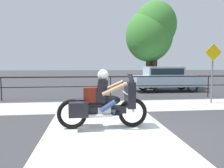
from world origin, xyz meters
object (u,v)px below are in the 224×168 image
Objects in this scene: parked_car at (165,77)px; street_sign at (213,66)px; tree_behind_sign at (155,26)px; motorcycle at (103,102)px; tree_behind_car at (149,36)px.

street_sign is at bearing -82.24° from parked_car.
parked_car is at bearing -80.33° from tree_behind_sign.
parked_car is (4.46, 7.37, 0.20)m from motorcycle.
tree_behind_car is (-1.12, 5.79, 1.96)m from street_sign.
street_sign is at bearing 32.12° from motorcycle.
tree_behind_car is (-0.64, 1.56, 2.69)m from parked_car.
tree_behind_car is at bearing 170.83° from tree_behind_sign.
motorcycle is at bearing -119.95° from parked_car.
tree_behind_sign is (4.21, 8.86, 3.59)m from motorcycle.
tree_behind_sign reaches higher than street_sign.
tree_behind_car reaches higher than street_sign.
street_sign is at bearing -79.05° from tree_behind_car.
street_sign reaches higher than motorcycle.
tree_behind_sign is (-0.25, 1.49, 3.38)m from parked_car.
street_sign is 0.43× the size of tree_behind_sign.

